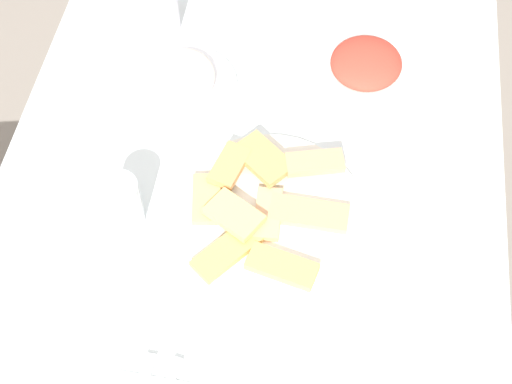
% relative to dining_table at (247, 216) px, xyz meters
% --- Properties ---
extents(ground_plane, '(6.00, 6.00, 0.00)m').
position_rel_dining_table_xyz_m(ground_plane, '(0.00, 0.00, -0.68)').
color(ground_plane, gray).
extents(dining_table, '(1.23, 0.93, 0.75)m').
position_rel_dining_table_xyz_m(dining_table, '(0.00, 0.00, 0.00)').
color(dining_table, white).
rests_on(dining_table, ground_plane).
extents(pide_platter, '(0.33, 0.33, 0.04)m').
position_rel_dining_table_xyz_m(pide_platter, '(-0.03, -0.04, 0.09)').
color(pide_platter, white).
rests_on(pide_platter, dining_table).
extents(salad_plate_greens, '(0.22, 0.22, 0.07)m').
position_rel_dining_table_xyz_m(salad_plate_greens, '(0.24, 0.17, 0.10)').
color(salad_plate_greens, white).
rests_on(salad_plate_greens, dining_table).
extents(salad_plate_rice, '(0.21, 0.21, 0.05)m').
position_rel_dining_table_xyz_m(salad_plate_rice, '(0.33, -0.19, 0.09)').
color(salad_plate_rice, white).
rests_on(salad_plate_rice, dining_table).
extents(soda_can, '(0.09, 0.09, 0.12)m').
position_rel_dining_table_xyz_m(soda_can, '(0.40, 0.24, 0.13)').
color(soda_can, silver).
rests_on(soda_can, dining_table).
extents(drinking_glass, '(0.07, 0.07, 0.11)m').
position_rel_dining_table_xyz_m(drinking_glass, '(-0.08, 0.20, 0.13)').
color(drinking_glass, silver).
rests_on(drinking_glass, dining_table).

